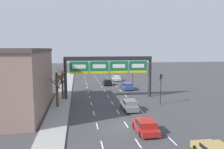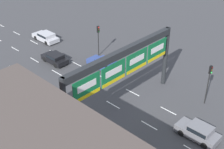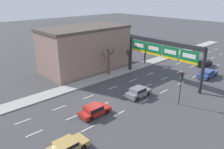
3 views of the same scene
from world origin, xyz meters
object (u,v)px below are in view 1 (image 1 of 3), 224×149
car_silver (116,78)px  car_grey (129,105)px  traffic_light_near_gantry (133,72)px  tree_bare_closest (62,79)px  tree_bare_third (62,85)px  sign_gantry (109,66)px  car_black (107,82)px  traffic_light_mid_block (161,83)px  tree_bare_second (57,88)px  car_blue (127,86)px  car_red (146,126)px

car_silver → car_grey: bearing=-96.4°
car_silver → traffic_light_near_gantry: (2.13, -9.55, 2.48)m
tree_bare_closest → tree_bare_third: tree_bare_closest is taller
sign_gantry → car_grey: 9.53m
sign_gantry → car_silver: (4.94, 20.47, -4.91)m
tree_bare_closest → tree_bare_third: 5.50m
car_grey → tree_bare_third: size_ratio=1.01×
sign_gantry → tree_bare_third: 8.57m
traffic_light_near_gantry → sign_gantry: bearing=-122.9°
car_black → traffic_light_mid_block: bearing=-73.7°
traffic_light_near_gantry → tree_bare_second: tree_bare_second is taller
sign_gantry → car_silver: size_ratio=3.32×
car_black → tree_bare_third: size_ratio=0.96×
traffic_light_mid_block → tree_bare_closest: bearing=143.8°
sign_gantry → tree_bare_closest: (-8.36, 5.67, -2.87)m
traffic_light_near_gantry → tree_bare_second: size_ratio=0.87×
car_silver → tree_bare_closest: tree_bare_closest is taller
car_silver → traffic_light_mid_block: traffic_light_mid_block is taller
sign_gantry → car_blue: 10.40m
car_blue → tree_bare_third: 15.09m
car_blue → tree_bare_third: size_ratio=1.20×
sign_gantry → car_black: 14.63m
car_red → traffic_light_near_gantry: bearing=78.3°
car_black → car_blue: (3.46, -6.00, 0.01)m
car_grey → tree_bare_closest: (-10.09, 13.70, 1.95)m
car_silver → tree_bare_closest: 19.99m
car_silver → traffic_light_near_gantry: 10.10m
traffic_light_near_gantry → tree_bare_third: 18.49m
sign_gantry → car_grey: bearing=-77.8°
car_silver → tree_bare_closest: bearing=-131.9°
traffic_light_near_gantry → traffic_light_mid_block: bearing=-89.5°
car_blue → tree_bare_third: tree_bare_third is taller
traffic_light_near_gantry → car_silver: bearing=102.6°
car_blue → sign_gantry: bearing=-123.1°
car_grey → tree_bare_closest: tree_bare_closest is taller
car_blue → car_grey: car_grey is taller
tree_bare_second → car_red: bearing=-49.0°
traffic_light_near_gantry → car_red: bearing=-101.7°
car_black → car_grey: (0.18, -21.72, 0.07)m
car_silver → tree_bare_second: (-13.25, -25.48, 2.18)m
car_blue → tree_bare_second: (-13.32, -12.71, 2.16)m
sign_gantry → car_silver: bearing=76.4°
car_blue → tree_bare_closest: size_ratio=1.00×
tree_bare_second → traffic_light_mid_block: bearing=-2.5°
sign_gantry → car_black: sign_gantry is taller
car_black → traffic_light_near_gantry: size_ratio=0.88×
traffic_light_near_gantry → traffic_light_mid_block: size_ratio=0.95×
car_red → car_blue: 24.20m
car_blue → car_grey: 16.06m
car_blue → car_silver: bearing=90.3°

